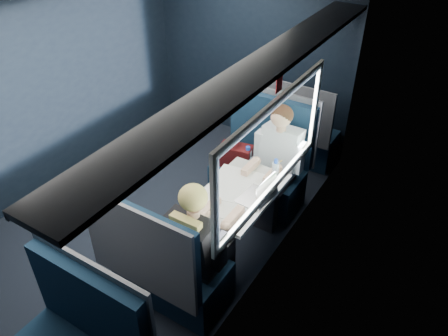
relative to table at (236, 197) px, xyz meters
The scene contains 12 objects.
ground 1.23m from the table, behind, with size 2.80×4.20×0.01m, color black.
room_shell 1.30m from the table, behind, with size 3.00×4.40×2.40m.
table is the anchor object (origin of this frame).
seat_bay_near 0.92m from the table, 102.67° to the left, with size 1.04×0.62×1.26m.
seat_bay_far 0.93m from the table, 101.78° to the right, with size 1.04×0.62×1.26m.
seat_row_front 1.82m from the table, 95.80° to the left, with size 1.04×0.51×1.16m.
man 0.70m from the table, 84.48° to the left, with size 0.53×0.56×1.32m.
woman 0.71m from the table, 84.55° to the right, with size 0.53×0.56×1.32m.
papers 0.09m from the table, 115.68° to the right, with size 0.52×0.76×0.01m, color white.
laptop 0.29m from the table, ahead, with size 0.27×0.34×0.24m.
bottle_small 0.45m from the table, 58.07° to the left, with size 0.07×0.07×0.23m.
cup 0.49m from the table, 67.55° to the left, with size 0.07×0.07×0.09m, color white.
Camera 1 is at (2.62, -2.76, 3.24)m, focal length 35.00 mm.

